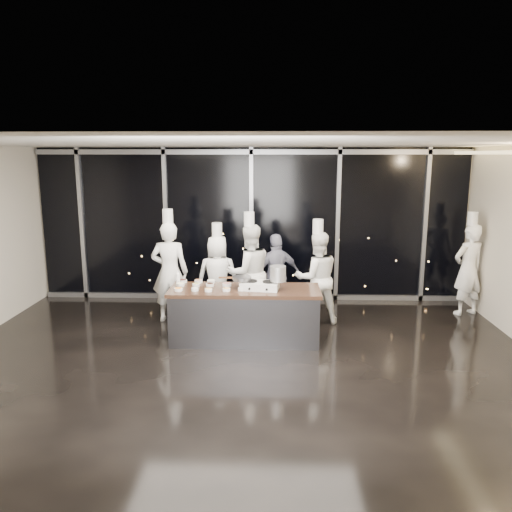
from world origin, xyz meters
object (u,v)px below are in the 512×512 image
Objects in this scene: chef_left at (218,276)px; demo_counter at (245,315)px; chef_side at (468,269)px; chef_far_left at (170,271)px; stock_pot at (278,274)px; frying_pan at (241,278)px; chef_center at (249,272)px; stove at (260,285)px; chef_right at (317,277)px; guest at (277,275)px.

demo_counter is at bearing 110.74° from chef_left.
demo_counter is 4.51m from chef_side.
chef_far_left is 0.90m from chef_left.
demo_counter is 0.90m from stock_pot.
frying_pan is 2.20× the size of stock_pot.
chef_center is 1.02× the size of chef_side.
chef_left is 0.89× the size of chef_center.
frying_pan is 1.34m from chef_left.
chef_far_left is (-1.69, 1.01, -0.02)m from stove.
chef_center is at bearing 88.89° from demo_counter.
stock_pot is 0.12× the size of chef_far_left.
chef_center is 1.06× the size of chef_right.
chef_far_left reaches higher than frying_pan.
stove is at bearing 149.81° from chef_far_left.
guest is at bearing -177.17° from chef_left.
demo_counter is at bearing -2.03° from chef_side.
chef_far_left is at bearing 11.29° from chef_left.
stock_pot is at bearing -4.23° from demo_counter.
chef_center is 1.28× the size of guest.
stock_pot is 0.14× the size of chef_left.
stock_pot is at bearing 153.25° from chef_far_left.
chef_side reaches higher than frying_pan.
demo_counter is 9.83× the size of stock_pot.
chef_far_left is (-1.44, 0.99, 0.49)m from demo_counter.
chef_right reaches higher than stove.
chef_far_left is 1.15× the size of chef_left.
chef_left reaches higher than stove.
guest is (1.11, 0.14, -0.01)m from chef_left.
chef_right is (1.31, 0.95, -0.21)m from frying_pan.
demo_counter is 0.62m from frying_pan.
chef_left is (-0.52, 1.20, -0.26)m from frying_pan.
guest is at bearing 90.48° from stock_pot.
stove is at bearing 57.25° from guest.
stock_pot reaches higher than demo_counter.
demo_counter is 1.18× the size of chef_far_left.
frying_pan is at bearing 64.80° from chef_center.
stove is 1.51m from chef_left.
chef_far_left is at bearing -16.72° from chef_side.
chef_far_left reaches higher than demo_counter.
demo_counter is 1.51m from guest.
chef_center is (-0.23, 1.13, -0.05)m from stove.
stove is 0.34× the size of chef_right.
guest is (0.28, 1.40, -0.17)m from stove.
chef_side is at bearing 27.41° from frying_pan.
stock_pot is 0.13× the size of chef_side.
chef_far_left is 1.32× the size of guest.
chef_left is at bearing 131.38° from stock_pot.
stock_pot is 0.12× the size of chef_center.
frying_pan is 0.61m from stock_pot.
guest is 0.83× the size of chef_right.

